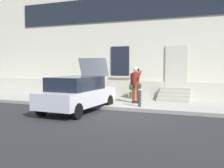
% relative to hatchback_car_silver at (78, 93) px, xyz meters
% --- Properties ---
extents(ground_plane, '(80.00, 80.00, 0.00)m').
position_rel_hatchback_car_silver_xyz_m(ground_plane, '(1.94, -0.03, -0.80)').
color(ground_plane, '#232326').
extents(sidewalk, '(24.00, 3.60, 0.15)m').
position_rel_hatchback_car_silver_xyz_m(sidewalk, '(1.94, 2.77, -0.72)').
color(sidewalk, '#99968E').
rests_on(sidewalk, ground).
extents(curb_edge, '(24.00, 0.12, 0.15)m').
position_rel_hatchback_car_silver_xyz_m(curb_edge, '(1.94, 0.91, -0.72)').
color(curb_edge, gray).
rests_on(curb_edge, ground).
extents(building_facade, '(24.00, 1.52, 7.50)m').
position_rel_hatchback_car_silver_xyz_m(building_facade, '(1.94, 5.26, 2.93)').
color(building_facade, beige).
rests_on(building_facade, ground).
extents(entrance_stoop, '(1.61, 1.28, 0.64)m').
position_rel_hatchback_car_silver_xyz_m(entrance_stoop, '(3.45, 4.09, -0.41)').
color(entrance_stoop, '#9E998E').
rests_on(entrance_stoop, sidewalk).
extents(hatchback_car_silver, '(1.90, 4.12, 2.34)m').
position_rel_hatchback_car_silver_xyz_m(hatchback_car_silver, '(0.00, 0.00, 0.00)').
color(hatchback_car_silver, '#B7B7BF').
rests_on(hatchback_car_silver, ground).
extents(bollard_near_person, '(0.15, 0.15, 1.04)m').
position_rel_hatchback_car_silver_xyz_m(bollard_near_person, '(2.35, 1.32, -0.09)').
color(bollard_near_person, '#333338').
rests_on(bollard_near_person, sidewalk).
extents(bollard_far_left, '(0.15, 0.15, 1.04)m').
position_rel_hatchback_car_silver_xyz_m(bollard_far_left, '(-1.45, 1.32, -0.09)').
color(bollard_far_left, '#333338').
rests_on(bollard_far_left, sidewalk).
extents(person_on_phone, '(0.51, 0.47, 1.75)m').
position_rel_hatchback_car_silver_xyz_m(person_on_phone, '(1.88, 2.28, 0.35)').
color(person_on_phone, maroon).
rests_on(person_on_phone, sidewalk).
extents(planter_cream, '(0.44, 0.44, 0.86)m').
position_rel_hatchback_car_silver_xyz_m(planter_cream, '(-3.09, 4.20, -0.19)').
color(planter_cream, beige).
rests_on(planter_cream, sidewalk).
extents(planter_terracotta, '(0.44, 0.44, 0.86)m').
position_rel_hatchback_car_silver_xyz_m(planter_terracotta, '(-0.93, 4.20, -0.19)').
color(planter_terracotta, '#B25B38').
rests_on(planter_terracotta, sidewalk).
extents(planter_olive, '(0.44, 0.44, 0.86)m').
position_rel_hatchback_car_silver_xyz_m(planter_olive, '(1.23, 3.97, -0.19)').
color(planter_olive, '#606B38').
rests_on(planter_olive, sidewalk).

